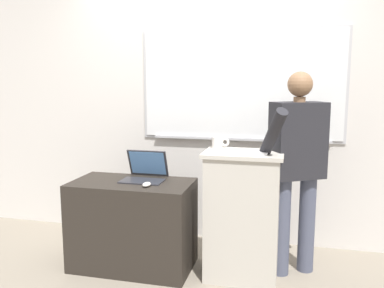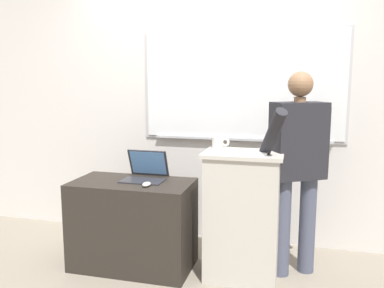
{
  "view_description": "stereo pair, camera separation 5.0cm",
  "coord_description": "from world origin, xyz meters",
  "px_view_note": "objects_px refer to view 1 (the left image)",
  "views": [
    {
      "loc": [
        0.8,
        -2.56,
        1.54
      ],
      "look_at": [
        0.05,
        0.48,
        1.05
      ],
      "focal_mm": 38.0,
      "sensor_mm": 36.0,
      "label": 1
    },
    {
      "loc": [
        0.85,
        -2.55,
        1.54
      ],
      "look_at": [
        0.05,
        0.48,
        1.05
      ],
      "focal_mm": 38.0,
      "sensor_mm": 36.0,
      "label": 2
    }
  ],
  "objects_px": {
    "wireless_keyboard": "(240,152)",
    "person_presenter": "(297,161)",
    "laptop": "(146,170)",
    "side_desk": "(133,225)",
    "coffee_mug": "(218,142)",
    "lectern_podium": "(242,216)",
    "computer_mouse_by_laptop": "(147,184)"
  },
  "relations": [
    {
      "from": "side_desk",
      "to": "computer_mouse_by_laptop",
      "type": "xyz_separation_m",
      "value": [
        0.17,
        -0.11,
        0.38
      ]
    },
    {
      "from": "lectern_podium",
      "to": "computer_mouse_by_laptop",
      "type": "relative_size",
      "value": 10.06
    },
    {
      "from": "computer_mouse_by_laptop",
      "to": "coffee_mug",
      "type": "xyz_separation_m",
      "value": [
        0.51,
        0.27,
        0.31
      ]
    },
    {
      "from": "person_presenter",
      "to": "coffee_mug",
      "type": "bearing_deg",
      "value": 155.61
    },
    {
      "from": "lectern_podium",
      "to": "side_desk",
      "type": "relative_size",
      "value": 1.03
    },
    {
      "from": "side_desk",
      "to": "wireless_keyboard",
      "type": "xyz_separation_m",
      "value": [
        0.87,
        -0.02,
        0.65
      ]
    },
    {
      "from": "wireless_keyboard",
      "to": "lectern_podium",
      "type": "bearing_deg",
      "value": 64.35
    },
    {
      "from": "side_desk",
      "to": "wireless_keyboard",
      "type": "relative_size",
      "value": 2.35
    },
    {
      "from": "side_desk",
      "to": "lectern_podium",
      "type": "bearing_deg",
      "value": 1.81
    },
    {
      "from": "side_desk",
      "to": "laptop",
      "type": "relative_size",
      "value": 2.84
    },
    {
      "from": "lectern_podium",
      "to": "laptop",
      "type": "relative_size",
      "value": 2.92
    },
    {
      "from": "computer_mouse_by_laptop",
      "to": "coffee_mug",
      "type": "relative_size",
      "value": 0.71
    },
    {
      "from": "computer_mouse_by_laptop",
      "to": "laptop",
      "type": "bearing_deg",
      "value": 111.86
    },
    {
      "from": "side_desk",
      "to": "coffee_mug",
      "type": "xyz_separation_m",
      "value": [
        0.68,
        0.16,
        0.69
      ]
    },
    {
      "from": "laptop",
      "to": "computer_mouse_by_laptop",
      "type": "distance_m",
      "value": 0.25
    },
    {
      "from": "coffee_mug",
      "to": "computer_mouse_by_laptop",
      "type": "bearing_deg",
      "value": -152.31
    },
    {
      "from": "lectern_podium",
      "to": "coffee_mug",
      "type": "distance_m",
      "value": 0.6
    },
    {
      "from": "lectern_podium",
      "to": "computer_mouse_by_laptop",
      "type": "height_order",
      "value": "lectern_podium"
    },
    {
      "from": "lectern_podium",
      "to": "side_desk",
      "type": "height_order",
      "value": "lectern_podium"
    },
    {
      "from": "side_desk",
      "to": "coffee_mug",
      "type": "distance_m",
      "value": 0.98
    },
    {
      "from": "computer_mouse_by_laptop",
      "to": "coffee_mug",
      "type": "distance_m",
      "value": 0.65
    },
    {
      "from": "wireless_keyboard",
      "to": "coffee_mug",
      "type": "bearing_deg",
      "value": 137.52
    },
    {
      "from": "person_presenter",
      "to": "lectern_podium",
      "type": "bearing_deg",
      "value": 175.15
    },
    {
      "from": "person_presenter",
      "to": "side_desk",
      "type": "bearing_deg",
      "value": 159.87
    },
    {
      "from": "wireless_keyboard",
      "to": "person_presenter",
      "type": "bearing_deg",
      "value": 28.7
    },
    {
      "from": "side_desk",
      "to": "computer_mouse_by_laptop",
      "type": "height_order",
      "value": "computer_mouse_by_laptop"
    },
    {
      "from": "wireless_keyboard",
      "to": "laptop",
      "type": "bearing_deg",
      "value": 170.45
    },
    {
      "from": "side_desk",
      "to": "wireless_keyboard",
      "type": "distance_m",
      "value": 1.09
    },
    {
      "from": "wireless_keyboard",
      "to": "coffee_mug",
      "type": "xyz_separation_m",
      "value": [
        -0.19,
        0.18,
        0.04
      ]
    },
    {
      "from": "laptop",
      "to": "wireless_keyboard",
      "type": "distance_m",
      "value": 0.83
    },
    {
      "from": "coffee_mug",
      "to": "wireless_keyboard",
      "type": "bearing_deg",
      "value": -42.48
    },
    {
      "from": "computer_mouse_by_laptop",
      "to": "person_presenter",
      "type": "bearing_deg",
      "value": 15.9
    }
  ]
}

